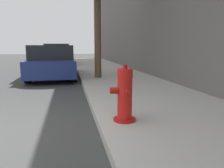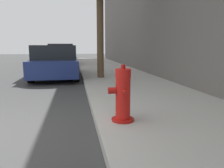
# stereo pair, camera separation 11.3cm
# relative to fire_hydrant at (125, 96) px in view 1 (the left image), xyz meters

# --- Properties ---
(sidewalk_slab) EXTENTS (2.95, 40.00, 0.14)m
(sidewalk_slab) POSITION_rel_fire_hydrant_xyz_m (1.06, -0.13, -0.48)
(sidewalk_slab) COLOR #A8A59E
(sidewalk_slab) RESTS_ON ground_plane
(fire_hydrant) EXTENTS (0.42, 0.43, 0.90)m
(fire_hydrant) POSITION_rel_fire_hydrant_xyz_m (0.00, 0.00, 0.00)
(fire_hydrant) COLOR #A91511
(fire_hydrant) RESTS_ON sidewalk_slab
(parked_car_near) EXTENTS (1.86, 4.06, 1.38)m
(parked_car_near) POSITION_rel_fire_hydrant_xyz_m (-1.49, 6.26, 0.12)
(parked_car_near) COLOR navy
(parked_car_near) RESTS_ON ground_plane
(parked_car_mid) EXTENTS (1.74, 4.38, 1.52)m
(parked_car_mid) POSITION_rel_fire_hydrant_xyz_m (-1.57, 12.42, 0.18)
(parked_car_mid) COLOR maroon
(parked_car_mid) RESTS_ON ground_plane
(parked_car_far) EXTENTS (1.85, 4.55, 1.33)m
(parked_car_far) POSITION_rel_fire_hydrant_xyz_m (-1.63, 18.77, 0.09)
(parked_car_far) COLOR black
(parked_car_far) RESTS_ON ground_plane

